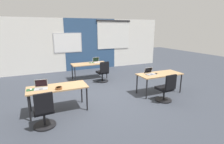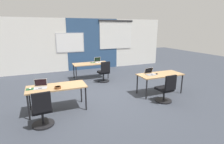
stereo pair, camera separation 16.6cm
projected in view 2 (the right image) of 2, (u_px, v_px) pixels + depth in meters
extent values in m
plane|color=#383D47|center=(108.00, 94.00, 6.19)|extent=(24.00, 24.00, 0.00)
cube|color=silver|center=(81.00, 45.00, 9.62)|extent=(10.00, 0.20, 2.80)
cube|color=#2D4C75|center=(93.00, 44.00, 9.77)|extent=(2.88, 0.01, 2.80)
cube|color=#B7B7BC|center=(70.00, 43.00, 9.27)|extent=(1.48, 0.02, 1.04)
cube|color=white|center=(70.00, 43.00, 9.27)|extent=(1.40, 0.02, 0.96)
cube|color=white|center=(116.00, 35.00, 10.15)|extent=(2.00, 0.02, 1.54)
cylinder|color=black|center=(116.00, 21.00, 9.95)|extent=(2.10, 0.10, 0.10)
cube|color=tan|center=(57.00, 87.00, 4.84)|extent=(1.60, 0.70, 0.04)
cylinder|color=black|center=(28.00, 108.00, 4.38)|extent=(0.04, 0.04, 0.68)
cylinder|color=black|center=(86.00, 99.00, 4.93)|extent=(0.04, 0.04, 0.68)
cylinder|color=black|center=(30.00, 99.00, 4.92)|extent=(0.04, 0.04, 0.68)
cylinder|color=black|center=(81.00, 92.00, 5.47)|extent=(0.04, 0.04, 0.68)
cube|color=tan|center=(160.00, 74.00, 6.12)|extent=(1.60, 0.70, 0.04)
cylinder|color=black|center=(147.00, 90.00, 5.67)|extent=(0.04, 0.04, 0.68)
cylinder|color=black|center=(182.00, 84.00, 6.21)|extent=(0.04, 0.04, 0.68)
cylinder|color=black|center=(137.00, 84.00, 6.21)|extent=(0.04, 0.04, 0.68)
cylinder|color=black|center=(170.00, 80.00, 6.75)|extent=(0.04, 0.04, 0.68)
cube|color=tan|center=(91.00, 64.00, 7.99)|extent=(1.60, 0.70, 0.04)
cylinder|color=black|center=(76.00, 74.00, 7.54)|extent=(0.04, 0.04, 0.68)
cylinder|color=black|center=(108.00, 71.00, 8.08)|extent=(0.04, 0.04, 0.68)
cylinder|color=black|center=(74.00, 71.00, 8.08)|extent=(0.04, 0.04, 0.68)
cylinder|color=black|center=(104.00, 69.00, 8.62)|extent=(0.04, 0.04, 0.68)
cube|color=#9E9EA3|center=(151.00, 75.00, 6.00)|extent=(0.34, 0.24, 0.02)
cube|color=#4C4C4F|center=(152.00, 75.00, 5.95)|extent=(0.09, 0.06, 0.00)
cube|color=#9E9EA3|center=(149.00, 71.00, 6.10)|extent=(0.33, 0.09, 0.21)
cube|color=black|center=(149.00, 71.00, 6.10)|extent=(0.30, 0.08, 0.18)
ellipsoid|color=black|center=(157.00, 74.00, 6.09)|extent=(0.06, 0.10, 0.03)
cylinder|color=black|center=(163.00, 101.00, 5.60)|extent=(0.52, 0.52, 0.04)
cylinder|color=black|center=(164.00, 95.00, 5.56)|extent=(0.06, 0.06, 0.34)
cube|color=black|center=(164.00, 89.00, 5.51)|extent=(0.47, 0.47, 0.08)
cube|color=black|center=(171.00, 83.00, 5.22)|extent=(0.40, 0.09, 0.46)
sphere|color=black|center=(159.00, 98.00, 5.81)|extent=(0.04, 0.04, 0.04)
sphere|color=black|center=(170.00, 100.00, 5.63)|extent=(0.04, 0.04, 0.04)
sphere|color=black|center=(159.00, 103.00, 5.45)|extent=(0.04, 0.04, 0.04)
cube|color=silver|center=(99.00, 62.00, 8.17)|extent=(0.36, 0.28, 0.02)
cube|color=#4C4C4F|center=(99.00, 62.00, 8.13)|extent=(0.10, 0.07, 0.00)
cube|color=silver|center=(97.00, 59.00, 8.26)|extent=(0.33, 0.10, 0.22)
cube|color=black|center=(97.00, 59.00, 8.25)|extent=(0.30, 0.08, 0.19)
cube|color=#23512D|center=(93.00, 63.00, 8.13)|extent=(0.22, 0.19, 0.00)
ellipsoid|color=silver|center=(93.00, 62.00, 8.12)|extent=(0.06, 0.10, 0.03)
cylinder|color=black|center=(103.00, 81.00, 7.70)|extent=(0.52, 0.52, 0.04)
cylinder|color=black|center=(103.00, 77.00, 7.65)|extent=(0.06, 0.06, 0.34)
cube|color=black|center=(103.00, 72.00, 7.60)|extent=(0.46, 0.46, 0.08)
cube|color=black|center=(106.00, 67.00, 7.31)|extent=(0.40, 0.08, 0.46)
sphere|color=black|center=(101.00, 79.00, 7.90)|extent=(0.04, 0.04, 0.04)
sphere|color=black|center=(109.00, 81.00, 7.73)|extent=(0.04, 0.04, 0.04)
sphere|color=black|center=(99.00, 82.00, 7.54)|extent=(0.04, 0.04, 0.04)
cube|color=#B7B7BC|center=(40.00, 88.00, 4.65)|extent=(0.36, 0.27, 0.02)
cube|color=#4C4C4F|center=(40.00, 88.00, 4.60)|extent=(0.10, 0.07, 0.00)
cube|color=#B7B7BC|center=(41.00, 82.00, 4.76)|extent=(0.33, 0.10, 0.22)
cube|color=black|center=(41.00, 82.00, 4.75)|extent=(0.30, 0.08, 0.19)
cube|color=#23512D|center=(30.00, 89.00, 4.60)|extent=(0.22, 0.19, 0.00)
ellipsoid|color=silver|center=(30.00, 88.00, 4.59)|extent=(0.07, 0.11, 0.03)
cylinder|color=black|center=(43.00, 124.00, 4.23)|extent=(0.52, 0.52, 0.04)
cylinder|color=black|center=(43.00, 117.00, 4.18)|extent=(0.06, 0.06, 0.34)
cube|color=black|center=(42.00, 109.00, 4.13)|extent=(0.47, 0.47, 0.08)
cube|color=black|center=(42.00, 102.00, 3.85)|extent=(0.40, 0.09, 0.46)
sphere|color=black|center=(43.00, 120.00, 4.43)|extent=(0.04, 0.04, 0.04)
sphere|color=black|center=(53.00, 123.00, 4.26)|extent=(0.04, 0.04, 0.04)
sphere|color=black|center=(34.00, 128.00, 4.07)|extent=(0.04, 0.04, 0.04)
cylinder|color=brown|center=(58.00, 88.00, 4.63)|extent=(0.17, 0.17, 0.05)
torus|color=brown|center=(58.00, 87.00, 4.62)|extent=(0.18, 0.18, 0.02)
cylinder|color=#B26628|center=(58.00, 87.00, 4.62)|extent=(0.14, 0.14, 0.01)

